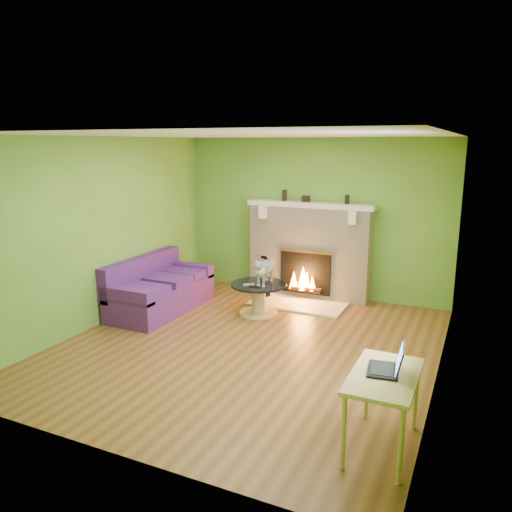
{
  "coord_description": "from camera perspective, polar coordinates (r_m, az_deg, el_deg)",
  "views": [
    {
      "loc": [
        2.57,
        -5.33,
        2.51
      ],
      "look_at": [
        -0.08,
        0.4,
        1.08
      ],
      "focal_mm": 35.0,
      "sensor_mm": 36.0,
      "label": 1
    }
  ],
  "objects": [
    {
      "name": "floor",
      "position": [
        6.43,
        -0.87,
        -10.19
      ],
      "size": [
        5.0,
        5.0,
        0.0
      ],
      "primitive_type": "plane",
      "color": "brown",
      "rests_on": "ground"
    },
    {
      "name": "ceiling",
      "position": [
        5.92,
        -0.96,
        13.67
      ],
      "size": [
        5.0,
        5.0,
        0.0
      ],
      "primitive_type": "plane",
      "rotation": [
        3.14,
        0.0,
        0.0
      ],
      "color": "white",
      "rests_on": "wall_back"
    },
    {
      "name": "wall_back",
      "position": [
        8.33,
        6.6,
        4.36
      ],
      "size": [
        5.0,
        0.0,
        5.0
      ],
      "primitive_type": "plane",
      "rotation": [
        1.57,
        0.0,
        0.0
      ],
      "color": "#54862C",
      "rests_on": "floor"
    },
    {
      "name": "wall_front",
      "position": [
        4.01,
        -16.69,
        -5.31
      ],
      "size": [
        5.0,
        0.0,
        5.0
      ],
      "primitive_type": "plane",
      "rotation": [
        -1.57,
        0.0,
        0.0
      ],
      "color": "#54862C",
      "rests_on": "floor"
    },
    {
      "name": "wall_left",
      "position": [
        7.29,
        -17.07,
        2.67
      ],
      "size": [
        0.0,
        5.0,
        5.0
      ],
      "primitive_type": "plane",
      "rotation": [
        1.57,
        0.0,
        1.57
      ],
      "color": "#54862C",
      "rests_on": "floor"
    },
    {
      "name": "wall_right",
      "position": [
        5.47,
        20.83,
        -0.82
      ],
      "size": [
        0.0,
        5.0,
        5.0
      ],
      "primitive_type": "plane",
      "rotation": [
        1.57,
        0.0,
        -1.57
      ],
      "color": "#54862C",
      "rests_on": "floor"
    },
    {
      "name": "window_frame",
      "position": [
        4.54,
        20.06,
        -0.18
      ],
      "size": [
        0.0,
        1.2,
        1.2
      ],
      "primitive_type": "plane",
      "rotation": [
        1.57,
        0.0,
        -1.57
      ],
      "color": "silver",
      "rests_on": "wall_right"
    },
    {
      "name": "window_pane",
      "position": [
        4.54,
        19.96,
        -0.17
      ],
      "size": [
        0.0,
        1.06,
        1.06
      ],
      "primitive_type": "plane",
      "rotation": [
        1.57,
        0.0,
        -1.57
      ],
      "color": "white",
      "rests_on": "wall_right"
    },
    {
      "name": "fireplace",
      "position": [
        8.25,
        6.1,
        0.56
      ],
      "size": [
        2.1,
        0.46,
        1.58
      ],
      "color": "beige",
      "rests_on": "floor"
    },
    {
      "name": "hearth",
      "position": [
        7.98,
        4.77,
        -5.47
      ],
      "size": [
        1.5,
        0.75,
        0.03
      ],
      "primitive_type": "cube",
      "color": "beige",
      "rests_on": "floor"
    },
    {
      "name": "mantel",
      "position": [
        8.1,
        6.19,
        5.85
      ],
      "size": [
        2.1,
        0.28,
        0.08
      ],
      "primitive_type": "cube",
      "color": "beige",
      "rests_on": "fireplace"
    },
    {
      "name": "sofa",
      "position": [
        7.79,
        -11.06,
        -3.83
      ],
      "size": [
        0.86,
        1.8,
        0.81
      ],
      "color": "#421961",
      "rests_on": "floor"
    },
    {
      "name": "coffee_table",
      "position": [
        7.46,
        0.3,
        -4.66
      ],
      "size": [
        0.83,
        0.83,
        0.47
      ],
      "color": "tan",
      "rests_on": "floor"
    },
    {
      "name": "desk",
      "position": [
        4.34,
        14.41,
        -13.92
      ],
      "size": [
        0.53,
        0.91,
        0.67
      ],
      "color": "tan",
      "rests_on": "floor"
    },
    {
      "name": "cat",
      "position": [
        7.37,
        1.03,
        -1.63
      ],
      "size": [
        0.28,
        0.67,
        0.41
      ],
      "primitive_type": null,
      "rotation": [
        0.0,
        0.0,
        0.05
      ],
      "color": "slate",
      "rests_on": "coffee_table"
    },
    {
      "name": "remote_silver",
      "position": [
        7.34,
        -0.8,
        -3.27
      ],
      "size": [
        0.16,
        0.14,
        0.02
      ],
      "primitive_type": "cube",
      "rotation": [
        0.0,
        0.0,
        0.63
      ],
      "color": "gray",
      "rests_on": "coffee_table"
    },
    {
      "name": "remote_black",
      "position": [
        7.24,
        -0.15,
        -3.5
      ],
      "size": [
        0.16,
        0.06,
        0.02
      ],
      "primitive_type": "cube",
      "rotation": [
        0.0,
        0.0,
        0.09
      ],
      "color": "black",
      "rests_on": "coffee_table"
    },
    {
      "name": "laptop",
      "position": [
        4.3,
        14.43,
        -11.14
      ],
      "size": [
        0.33,
        0.36,
        0.25
      ],
      "primitive_type": null,
      "rotation": [
        0.0,
        0.0,
        0.13
      ],
      "color": "black",
      "rests_on": "desk"
    },
    {
      "name": "fire_tools",
      "position": [
        8.23,
        1.06,
        -2.28
      ],
      "size": [
        0.18,
        0.18,
        0.68
      ],
      "primitive_type": null,
      "color": "black",
      "rests_on": "hearth"
    },
    {
      "name": "mantel_vase_left",
      "position": [
        8.27,
        3.28,
        6.95
      ],
      "size": [
        0.08,
        0.08,
        0.18
      ],
      "primitive_type": "cylinder",
      "color": "black",
      "rests_on": "mantel"
    },
    {
      "name": "mantel_vase_right",
      "position": [
        7.95,
        10.37,
        6.38
      ],
      "size": [
        0.07,
        0.07,
        0.14
      ],
      "primitive_type": "cylinder",
      "color": "black",
      "rests_on": "mantel"
    },
    {
      "name": "mantel_box",
      "position": [
        8.15,
        5.7,
        6.53
      ],
      "size": [
        0.12,
        0.08,
        0.1
      ],
      "primitive_type": "cube",
      "color": "black",
      "rests_on": "mantel"
    }
  ]
}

